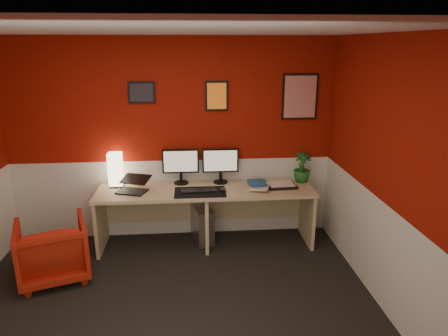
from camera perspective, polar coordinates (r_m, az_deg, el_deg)
ground at (r=4.02m, az=-7.58°, el=-19.94°), size 4.00×3.50×0.01m
ceiling at (r=3.22m, az=-9.39°, el=18.50°), size 4.00×3.50×0.01m
wall_back at (r=5.10m, az=-7.26°, el=3.77°), size 4.00×0.01×2.50m
wall_front at (r=1.87m, az=-11.68°, el=-21.39°), size 4.00×0.01×2.50m
wall_right at (r=3.84m, az=22.92°, el=-1.88°), size 0.01×3.50×2.50m
wainscot_back at (r=5.31m, az=-6.97°, el=-4.14°), size 4.00×0.01×1.00m
wainscot_right at (r=4.13m, az=21.64°, el=-11.79°), size 0.01×3.50×1.00m
desk at (r=5.05m, az=-2.53°, el=-6.85°), size 2.60×0.65×0.73m
shoji_lamp at (r=5.11m, az=-14.90°, el=-0.36°), size 0.16×0.16×0.40m
laptop at (r=4.88m, az=-12.83°, el=-2.12°), size 0.39×0.33×0.22m
monitor_left at (r=5.04m, az=-6.10°, el=0.97°), size 0.45×0.06×0.58m
monitor_right at (r=5.04m, az=-0.49°, el=1.07°), size 0.45×0.06×0.58m
desk_mat at (r=4.81m, az=-3.37°, el=-3.38°), size 0.60×0.38×0.01m
keyboard at (r=4.82m, az=-3.55°, el=-3.16°), size 0.43×0.16×0.02m
mouse at (r=4.81m, az=-0.16°, el=-3.08°), size 0.06×0.10×0.03m
book_bottom at (r=4.98m, az=3.94°, el=-2.51°), size 0.31×0.37×0.03m
book_middle at (r=4.92m, az=3.82°, el=-2.46°), size 0.31×0.36×0.02m
book_top at (r=4.91m, az=3.57°, el=-2.18°), size 0.22×0.28×0.02m
zen_tray at (r=5.03m, az=8.02°, el=-2.45°), size 0.37×0.27×0.03m
potted_plant at (r=5.20m, az=10.86°, el=0.08°), size 0.21×0.21×0.38m
pc_tower at (r=5.21m, az=-3.06°, el=-7.77°), size 0.30×0.48×0.45m
armchair at (r=4.74m, az=-22.84°, el=-10.50°), size 0.88×0.89×0.64m
art_left at (r=5.01m, az=-11.45°, el=10.32°), size 0.32×0.02×0.26m
art_center at (r=4.99m, az=-1.03°, el=10.04°), size 0.28×0.02×0.36m
art_right at (r=5.16m, az=10.56°, el=9.77°), size 0.44×0.02×0.56m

